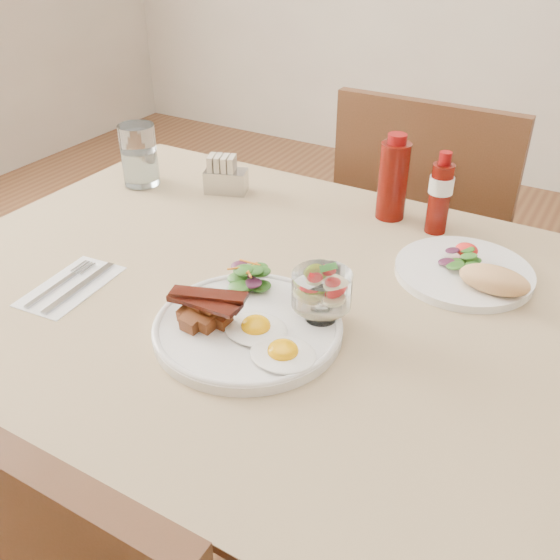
{
  "coord_description": "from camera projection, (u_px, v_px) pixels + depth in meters",
  "views": [
    {
      "loc": [
        0.38,
        -0.74,
        1.31
      ],
      "look_at": [
        -0.01,
        -0.07,
        0.82
      ],
      "focal_mm": 40.0,
      "sensor_mm": 36.0,
      "label": 1
    }
  ],
  "objects": [
    {
      "name": "chair_far",
      "position": [
        425.0,
        247.0,
        1.61
      ],
      "size": [
        0.42,
        0.42,
        0.93
      ],
      "color": "#502C19",
      "rests_on": "ground"
    },
    {
      "name": "fried_eggs",
      "position": [
        269.0,
        340.0,
        0.87
      ],
      "size": [
        0.17,
        0.13,
        0.03
      ],
      "rotation": [
        0.0,
        0.0,
        0.19
      ],
      "color": "white",
      "rests_on": "main_plate"
    },
    {
      "name": "side_salad",
      "position": [
        249.0,
        277.0,
        0.99
      ],
      "size": [
        0.08,
        0.08,
        0.04
      ],
      "rotation": [
        0.0,
        0.0,
        -0.43
      ],
      "color": "#195015",
      "rests_on": "main_plate"
    },
    {
      "name": "water_glass",
      "position": [
        140.0,
        159.0,
        1.36
      ],
      "size": [
        0.08,
        0.08,
        0.13
      ],
      "color": "white",
      "rests_on": "table"
    },
    {
      "name": "main_plate",
      "position": [
        248.0,
        328.0,
        0.92
      ],
      "size": [
        0.28,
        0.28,
        0.02
      ],
      "primitive_type": "cylinder",
      "color": "white",
      "rests_on": "table"
    },
    {
      "name": "hot_sauce_bottle",
      "position": [
        440.0,
        194.0,
        1.16
      ],
      "size": [
        0.05,
        0.05,
        0.16
      ],
      "rotation": [
        0.0,
        0.0,
        -0.09
      ],
      "color": "#4F0904",
      "rests_on": "table"
    },
    {
      "name": "table",
      "position": [
        304.0,
        341.0,
        1.05
      ],
      "size": [
        1.33,
        0.88,
        0.75
      ],
      "color": "#502C19",
      "rests_on": "ground"
    },
    {
      "name": "ketchup_bottle",
      "position": [
        393.0,
        179.0,
        1.21
      ],
      "size": [
        0.06,
        0.06,
        0.17
      ],
      "rotation": [
        0.0,
        0.0,
        -0.08
      ],
      "color": "#4F0904",
      "rests_on": "table"
    },
    {
      "name": "sugar_caddy",
      "position": [
        225.0,
        177.0,
        1.34
      ],
      "size": [
        0.1,
        0.08,
        0.08
      ],
      "rotation": [
        0.0,
        0.0,
        0.36
      ],
      "color": "#A8A8AD",
      "rests_on": "table"
    },
    {
      "name": "bacon_potato_pile",
      "position": [
        204.0,
        310.0,
        0.9
      ],
      "size": [
        0.12,
        0.07,
        0.05
      ],
      "rotation": [
        0.0,
        0.0,
        -0.36
      ],
      "color": "brown",
      "rests_on": "main_plate"
    },
    {
      "name": "fruit_cup",
      "position": [
        322.0,
        290.0,
        0.9
      ],
      "size": [
        0.09,
        0.09,
        0.09
      ],
      "rotation": [
        0.0,
        0.0,
        0.4
      ],
      "color": "white",
      "rests_on": "main_plate"
    },
    {
      "name": "second_plate",
      "position": [
        471.0,
        272.0,
        1.04
      ],
      "size": [
        0.23,
        0.23,
        0.06
      ],
      "rotation": [
        0.0,
        0.0,
        -0.23
      ],
      "color": "white",
      "rests_on": "table"
    },
    {
      "name": "napkin_cutlery",
      "position": [
        71.0,
        286.0,
        1.03
      ],
      "size": [
        0.11,
        0.18,
        0.01
      ],
      "rotation": [
        0.0,
        0.0,
        0.09
      ],
      "color": "white",
      "rests_on": "table"
    }
  ]
}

